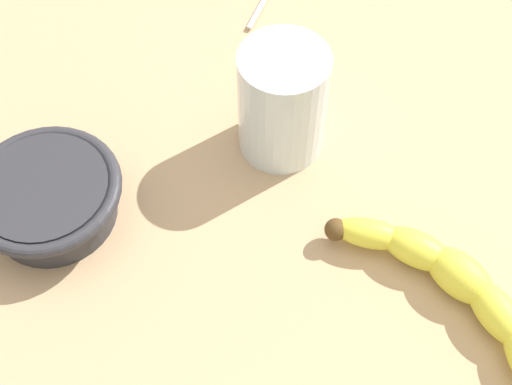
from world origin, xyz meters
TOP-DOWN VIEW (x-y plane):
  - wooden_tabletop at (0.00, 0.00)cm, footprint 120.00×120.00cm
  - banana at (0.99, -15.17)cm, footprint 8.71×21.13cm
  - smoothie_glass at (6.19, 4.36)cm, footprint 7.74×7.74cm
  - ceramic_bowl at (-11.44, 16.01)cm, footprint 12.75×12.75cm

SIDE VIEW (x-z plane):
  - wooden_tabletop at x=0.00cm, z-range 0.00..3.00cm
  - banana at x=0.99cm, z-range 3.00..6.47cm
  - ceramic_bowl at x=-11.44cm, z-range 3.46..7.99cm
  - smoothie_glass at x=6.19cm, z-range 2.80..13.62cm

